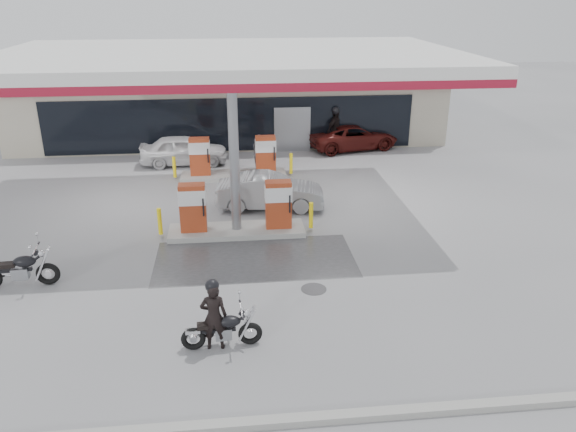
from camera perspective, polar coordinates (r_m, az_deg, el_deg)
name	(u,v)px	position (r m, az deg, el deg)	size (l,w,h in m)	color
ground	(238,260)	(17.06, -5.05, -4.46)	(90.00, 90.00, 0.00)	gray
wet_patch	(255,259)	(17.07, -3.37, -4.39)	(6.00, 3.00, 0.00)	#4C4C4F
drain_cover	(314,289)	(15.45, 2.64, -7.42)	(0.70, 0.70, 0.01)	#38383A
kerb	(248,424)	(11.20, -4.09, -20.34)	(28.00, 0.25, 0.15)	gray
store_building	(230,98)	(31.70, -5.92, 11.88)	(22.00, 8.22, 4.00)	#B3AC96
canopy	(230,60)	(20.39, -5.94, 15.45)	(16.00, 10.02, 5.51)	silver
pump_island_near	(236,214)	(18.60, -5.28, 0.25)	(5.14, 1.30, 1.78)	#9E9E99
pump_island_far	(233,161)	(24.27, -5.59, 5.53)	(5.14, 1.30, 1.78)	#9E9E99
main_motorcycle	(223,331)	(13.06, -6.60, -11.49)	(1.86, 0.71, 0.95)	black
biker_main	(214,316)	(12.83, -7.55, -10.06)	(0.60, 0.40, 1.65)	black
parked_motorcycle	(20,271)	(16.98, -25.60, -5.03)	(2.15, 0.82, 1.10)	black
sedan_white	(184,150)	(26.47, -10.55, 6.61)	(1.61, 3.99, 1.36)	silver
attendant	(260,152)	(25.24, -2.89, 6.49)	(0.78, 0.61, 1.61)	#545559
hatchback_silver	(270,191)	(20.72, -1.82, 2.51)	(1.37, 3.94, 1.30)	#95979C
parked_car_left	(77,134)	(31.07, -20.68, 7.78)	(1.78, 4.38, 1.27)	gray
parked_car_right	(353,137)	(28.83, 6.64, 8.01)	(2.10, 4.54, 1.26)	#4B1310
biker_walking	(335,130)	(28.35, 4.81, 8.67)	(1.21, 0.50, 2.06)	black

